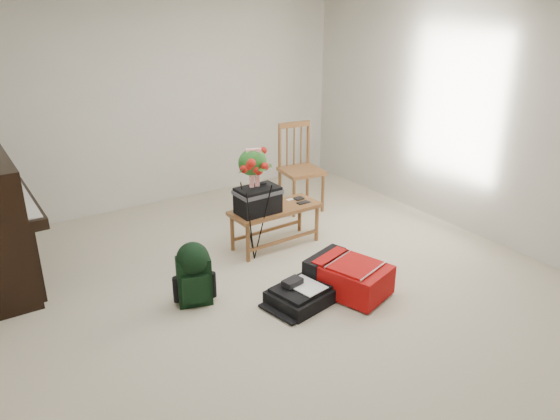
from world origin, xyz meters
TOP-DOWN VIEW (x-y plane):
  - floor at (0.00, 0.00)m, footprint 5.00×5.50m
  - ceiling at (0.00, 0.00)m, footprint 5.00×5.50m
  - wall_back at (0.00, 2.75)m, footprint 5.00×0.04m
  - wall_right at (2.50, 0.00)m, footprint 0.04×5.50m
  - bench at (0.29, 0.81)m, footprint 0.99×0.42m
  - dining_chair at (1.28, 1.57)m, footprint 0.52×0.52m
  - red_suitcase at (0.46, -0.33)m, footprint 0.66×0.82m
  - black_duffel at (0.00, -0.29)m, footprint 0.62×0.53m
  - green_backpack at (-0.78, 0.22)m, footprint 0.33×0.31m
  - flower_stand at (0.09, 0.67)m, footprint 0.48×0.48m

SIDE VIEW (x-z plane):
  - floor at x=0.00m, z-range -0.01..0.01m
  - black_duffel at x=0.00m, z-range -0.03..0.20m
  - red_suitcase at x=0.46m, z-range 0.01..0.31m
  - green_backpack at x=-0.78m, z-range 0.03..0.61m
  - dining_chair at x=1.28m, z-range -0.01..1.06m
  - bench at x=0.29m, z-range 0.16..0.91m
  - flower_stand at x=0.09m, z-range -0.02..1.19m
  - wall_back at x=0.00m, z-range 0.00..2.50m
  - wall_right at x=2.50m, z-range 0.00..2.50m
  - ceiling at x=0.00m, z-range 2.50..2.50m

